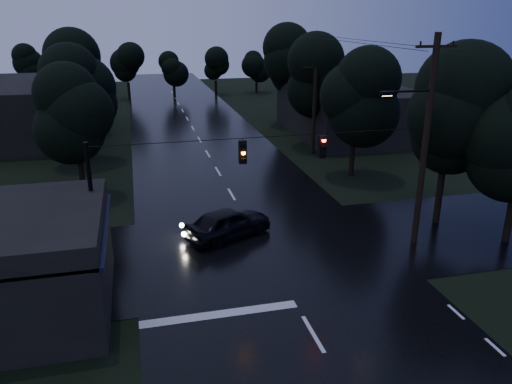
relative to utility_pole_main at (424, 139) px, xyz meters
name	(u,v)px	position (x,y,z in m)	size (l,w,h in m)	color
main_road	(208,154)	(-7.41, 19.00, -5.26)	(12.00, 120.00, 0.02)	black
cross_street	(263,249)	(-7.41, 1.00, -5.26)	(60.00, 9.00, 0.02)	black
building_far_right	(349,111)	(6.59, 23.00, -3.06)	(10.00, 14.00, 4.40)	black
building_far_left	(39,109)	(-21.41, 29.00, -2.76)	(10.00, 16.00, 5.00)	black
utility_pole_main	(424,139)	(0.00, 0.00, 0.00)	(3.50, 0.30, 10.00)	black
utility_pole_far	(314,106)	(0.89, 17.00, -1.38)	(2.00, 0.30, 7.50)	black
anchor_pole_left	(94,213)	(-14.91, 0.00, -2.26)	(0.18, 0.18, 6.00)	black
span_signals	(282,149)	(-6.85, -0.01, -0.01)	(15.00, 0.37, 1.12)	black
tree_corner_near	(450,113)	(2.59, 2.00, 0.74)	(4.48, 4.48, 9.44)	black
tree_left_a	(74,113)	(-16.41, 11.00, -0.02)	(3.92, 3.92, 8.26)	black
tree_left_b	(75,88)	(-17.01, 19.00, 0.36)	(4.20, 4.20, 8.85)	black
tree_left_c	(78,69)	(-17.61, 29.00, 0.74)	(4.48, 4.48, 9.44)	black
tree_right_a	(356,95)	(1.59, 11.00, 0.36)	(4.20, 4.20, 8.85)	black
tree_right_b	(322,76)	(2.19, 19.00, 0.74)	(4.48, 4.48, 9.44)	black
tree_right_c	(292,61)	(2.79, 29.00, 1.11)	(4.76, 4.76, 10.03)	black
car	(228,223)	(-8.78, 2.81, -4.48)	(1.83, 4.55, 1.55)	black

